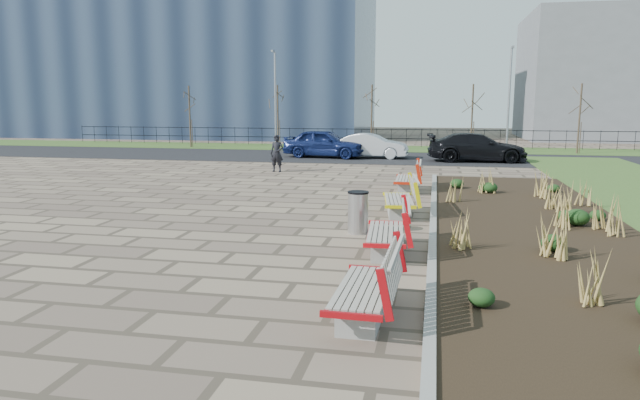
% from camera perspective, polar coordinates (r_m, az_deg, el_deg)
% --- Properties ---
extents(ground, '(120.00, 120.00, 0.00)m').
position_cam_1_polar(ground, '(10.18, -11.81, -7.54)').
color(ground, '#7B6954').
rests_on(ground, ground).
extents(planting_bed, '(4.50, 18.00, 0.10)m').
position_cam_1_polar(planting_bed, '(14.41, 20.55, -2.64)').
color(planting_bed, black).
rests_on(planting_bed, ground).
extents(planting_curb, '(0.16, 18.00, 0.15)m').
position_cam_1_polar(planting_curb, '(14.21, 11.24, -2.26)').
color(planting_curb, gray).
rests_on(planting_curb, ground).
extents(grass_verge_far, '(80.00, 5.00, 0.04)m').
position_cam_1_polar(grass_verge_far, '(37.23, 5.39, 5.16)').
color(grass_verge_far, '#33511E').
rests_on(grass_verge_far, ground).
extents(road, '(80.00, 7.00, 0.02)m').
position_cam_1_polar(road, '(31.30, 4.22, 4.29)').
color(road, black).
rests_on(road, ground).
extents(bench_a, '(0.96, 2.12, 1.00)m').
position_cam_1_polar(bench_a, '(8.02, 4.41, -8.38)').
color(bench_a, '#A70B11').
rests_on(bench_a, ground).
extents(bench_b, '(1.03, 2.15, 1.00)m').
position_cam_1_polar(bench_b, '(11.40, 6.59, -2.93)').
color(bench_b, red).
rests_on(bench_b, ground).
extents(bench_c, '(1.13, 2.19, 1.00)m').
position_cam_1_polar(bench_c, '(15.27, 7.87, 0.29)').
color(bench_c, yellow).
rests_on(bench_c, ground).
extents(bench_d, '(0.94, 2.11, 1.00)m').
position_cam_1_polar(bench_d, '(19.48, 8.67, 2.31)').
color(bench_d, red).
rests_on(bench_d, ground).
extents(litter_bin, '(0.47, 0.47, 0.96)m').
position_cam_1_polar(litter_bin, '(13.14, 3.83, -1.29)').
color(litter_bin, '#B2B2B7').
rests_on(litter_bin, ground).
extents(pedestrian, '(0.60, 0.41, 1.60)m').
position_cam_1_polar(pedestrian, '(24.76, -4.34, 4.67)').
color(pedestrian, black).
rests_on(pedestrian, ground).
extents(car_blue, '(4.67, 2.38, 1.52)m').
position_cam_1_polar(car_blue, '(30.99, 0.47, 5.69)').
color(car_blue, '#121D4F').
rests_on(car_blue, road).
extents(car_silver, '(3.99, 1.51, 1.30)m').
position_cam_1_polar(car_silver, '(30.82, 5.11, 5.42)').
color(car_silver, '#B5B7BD').
rests_on(car_silver, road).
extents(car_black, '(5.04, 2.35, 1.42)m').
position_cam_1_polar(car_black, '(29.93, 15.40, 5.10)').
color(car_black, black).
rests_on(car_black, road).
extents(tree_a, '(1.40, 1.40, 4.00)m').
position_cam_1_polar(tree_a, '(38.83, -12.89, 8.14)').
color(tree_a, '#4C3D2D').
rests_on(tree_a, grass_verge_far).
extents(tree_b, '(1.40, 1.40, 4.00)m').
position_cam_1_polar(tree_b, '(36.78, -4.24, 8.27)').
color(tree_b, '#4C3D2D').
rests_on(tree_b, grass_verge_far).
extents(tree_c, '(1.40, 1.40, 4.00)m').
position_cam_1_polar(tree_c, '(35.64, 5.18, 8.21)').
color(tree_c, '#4C3D2D').
rests_on(tree_c, grass_verge_far).
extents(tree_d, '(1.40, 1.40, 4.00)m').
position_cam_1_polar(tree_d, '(35.48, 14.95, 7.92)').
color(tree_d, '#4C3D2D').
rests_on(tree_d, grass_verge_far).
extents(tree_e, '(1.40, 1.40, 4.00)m').
position_cam_1_polar(tree_e, '(36.33, 24.51, 7.41)').
color(tree_e, '#4C3D2D').
rests_on(tree_e, grass_verge_far).
extents(lamp_west, '(0.24, 0.60, 6.00)m').
position_cam_1_polar(lamp_west, '(36.29, -4.48, 9.83)').
color(lamp_west, gray).
rests_on(lamp_west, grass_verge_far).
extents(lamp_east, '(0.24, 0.60, 6.00)m').
position_cam_1_polar(lamp_east, '(35.15, 18.37, 9.37)').
color(lamp_east, gray).
rests_on(lamp_east, grass_verge_far).
extents(railing_fence, '(44.00, 0.10, 1.20)m').
position_cam_1_polar(railing_fence, '(38.68, 5.64, 6.25)').
color(railing_fence, black).
rests_on(railing_fence, grass_verge_far).
extents(building_glass, '(40.00, 14.00, 15.00)m').
position_cam_1_polar(building_glass, '(55.53, -16.94, 14.03)').
color(building_glass, '#192338').
rests_on(building_glass, ground).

